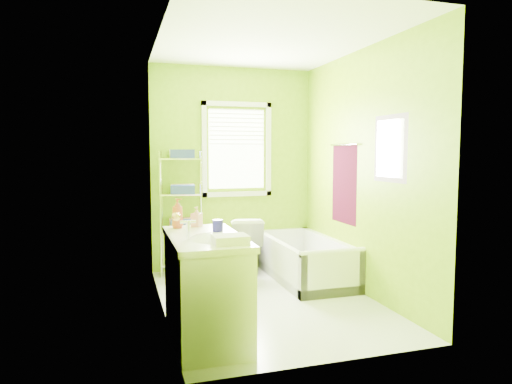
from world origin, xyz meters
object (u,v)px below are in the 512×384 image
object	(u,v)px
toilet	(246,244)
vanity	(206,283)
wire_shelf_unit	(183,199)
bathtub	(305,266)

from	to	relation	value
toilet	vanity	world-z (taller)	vanity
toilet	wire_shelf_unit	distance (m)	0.97
toilet	wire_shelf_unit	world-z (taller)	wire_shelf_unit
vanity	toilet	bearing A→B (deg)	65.17
wire_shelf_unit	toilet	bearing A→B (deg)	-10.75
bathtub	toilet	xyz separation A→B (m)	(-0.59, 0.51, 0.19)
toilet	wire_shelf_unit	size ratio (longest dim) A/B	0.46
bathtub	toilet	world-z (taller)	toilet
bathtub	vanity	xyz separation A→B (m)	(-1.46, -1.36, 0.29)
bathtub	vanity	world-z (taller)	vanity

